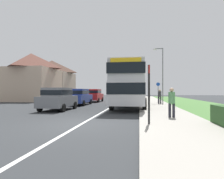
% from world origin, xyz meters
% --- Properties ---
extents(ground_plane, '(120.00, 120.00, 0.00)m').
position_xyz_m(ground_plane, '(0.00, 0.00, 0.00)').
color(ground_plane, '#2D3033').
extents(lane_marking_centre, '(0.14, 60.00, 0.01)m').
position_xyz_m(lane_marking_centre, '(0.00, 8.00, 0.00)').
color(lane_marking_centre, silver).
rests_on(lane_marking_centre, ground_plane).
extents(pavement_near_side, '(3.20, 68.00, 0.12)m').
position_xyz_m(pavement_near_side, '(4.20, 6.00, 0.06)').
color(pavement_near_side, '#9E998E').
rests_on(pavement_near_side, ground_plane).
extents(double_decker_bus, '(2.80, 10.25, 3.70)m').
position_xyz_m(double_decker_bus, '(1.73, 9.04, 2.14)').
color(double_decker_bus, '#BCBCC1').
rests_on(double_decker_bus, ground_plane).
extents(parked_car_grey, '(1.97, 3.92, 1.74)m').
position_xyz_m(parked_car_grey, '(-3.63, 5.69, 0.95)').
color(parked_car_grey, slate).
rests_on(parked_car_grey, ground_plane).
extents(parked_car_blue, '(2.01, 4.42, 1.70)m').
position_xyz_m(parked_car_blue, '(-3.74, 11.02, 0.93)').
color(parked_car_blue, navy).
rests_on(parked_car_blue, ground_plane).
extents(parked_car_red, '(1.94, 4.16, 1.72)m').
position_xyz_m(parked_car_red, '(-3.46, 16.68, 0.94)').
color(parked_car_red, '#B21E1E').
rests_on(parked_car_red, ground_plane).
extents(pedestrian_at_stop, '(0.34, 0.34, 1.67)m').
position_xyz_m(pedestrian_at_stop, '(4.28, 2.06, 0.98)').
color(pedestrian_at_stop, '#23232D').
rests_on(pedestrian_at_stop, ground_plane).
extents(pedestrian_walking_away, '(0.34, 0.34, 1.67)m').
position_xyz_m(pedestrian_walking_away, '(4.77, 12.63, 0.98)').
color(pedestrian_walking_away, '#23232D').
rests_on(pedestrian_walking_away, ground_plane).
extents(bus_stop_sign, '(0.09, 0.52, 2.60)m').
position_xyz_m(bus_stop_sign, '(3.00, -0.13, 1.54)').
color(bus_stop_sign, black).
rests_on(bus_stop_sign, ground_plane).
extents(cycle_route_sign, '(0.44, 0.08, 2.52)m').
position_xyz_m(cycle_route_sign, '(4.85, 15.25, 1.43)').
color(cycle_route_sign, slate).
rests_on(cycle_route_sign, ground_plane).
extents(street_lamp_mid, '(1.14, 0.20, 6.64)m').
position_xyz_m(street_lamp_mid, '(5.27, 15.10, 3.86)').
color(street_lamp_mid, slate).
rests_on(street_lamp_mid, ground_plane).
extents(house_terrace_far_side, '(6.95, 13.23, 7.08)m').
position_xyz_m(house_terrace_far_side, '(-13.37, 21.21, 3.54)').
color(house_terrace_far_side, '#C1A88E').
rests_on(house_terrace_far_side, ground_plane).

